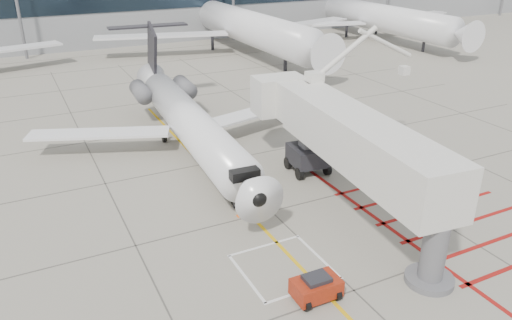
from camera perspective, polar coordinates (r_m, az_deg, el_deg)
ground_plane at (r=26.44m, az=5.89°, el=-9.75°), size 260.00×260.00×0.00m
regional_jet at (r=34.21m, az=-6.60°, el=5.47°), size 24.90×30.59×7.67m
jet_bridge at (r=27.92m, az=11.76°, el=0.88°), size 11.13×20.33×7.80m
pushback_tug at (r=22.80m, az=6.89°, el=-14.18°), size 2.11×1.33×1.22m
baggage_cart at (r=30.40m, az=-1.63°, el=-3.47°), size 2.00×1.34×1.21m
ground_power_unit at (r=34.54m, az=13.30°, el=-0.07°), size 2.57×1.92×1.81m
cone_nose at (r=30.14m, az=-2.07°, el=-4.54°), size 0.33×0.33×0.46m
cone_side at (r=28.79m, az=-1.90°, el=-6.02°), size 0.33×0.33×0.46m
bg_aircraft_c at (r=71.25m, az=-1.93°, el=17.50°), size 39.01×43.35×13.00m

